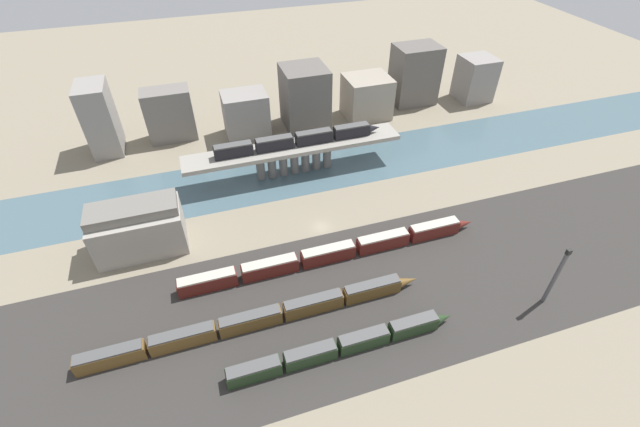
% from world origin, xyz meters
% --- Properties ---
extents(ground_plane, '(400.00, 400.00, 0.00)m').
position_xyz_m(ground_plane, '(0.00, 0.00, 0.00)').
color(ground_plane, gray).
extents(railbed_yard, '(280.00, 42.00, 0.01)m').
position_xyz_m(railbed_yard, '(0.00, -24.00, 0.00)').
color(railbed_yard, '#33302D').
rests_on(railbed_yard, ground).
extents(river_water, '(320.00, 23.97, 0.01)m').
position_xyz_m(river_water, '(0.00, 26.03, 0.00)').
color(river_water, '#47606B').
rests_on(river_water, ground).
extents(bridge, '(64.03, 8.80, 9.28)m').
position_xyz_m(bridge, '(0.00, 26.03, 7.14)').
color(bridge, gray).
rests_on(bridge, ground).
extents(train_on_bridge, '(49.71, 2.90, 3.64)m').
position_xyz_m(train_on_bridge, '(1.63, 26.03, 11.06)').
color(train_on_bridge, black).
rests_on(train_on_bridge, bridge).
extents(train_yard_near, '(46.23, 2.70, 3.56)m').
position_xyz_m(train_yard_near, '(-7.11, -35.65, 1.74)').
color(train_yard_near, '#23381E').
rests_on(train_yard_near, ground).
extents(train_yard_mid, '(70.64, 2.63, 3.76)m').
position_xyz_m(train_yard_mid, '(-21.70, -24.57, 1.84)').
color(train_yard_mid, brown).
rests_on(train_yard_mid, ground).
extents(train_yard_far, '(73.77, 2.88, 3.91)m').
position_xyz_m(train_yard_far, '(-0.58, -11.68, 1.92)').
color(train_yard_far, '#5B1E19').
rests_on(train_yard_far, ground).
extents(warehouse_building, '(20.62, 11.51, 13.16)m').
position_xyz_m(warehouse_building, '(-43.63, 6.26, 6.25)').
color(warehouse_building, '#9E998E').
rests_on(warehouse_building, ground).
extents(signal_tower, '(1.00, 0.83, 15.63)m').
position_xyz_m(signal_tower, '(38.54, -37.47, 7.82)').
color(signal_tower, '#4C4C51').
rests_on(signal_tower, ground).
extents(city_block_far_left, '(8.77, 13.39, 22.07)m').
position_xyz_m(city_block_far_left, '(-53.80, 57.00, 11.04)').
color(city_block_far_left, gray).
rests_on(city_block_far_left, ground).
extents(city_block_left, '(15.11, 8.51, 17.06)m').
position_xyz_m(city_block_left, '(-33.40, 58.41, 8.53)').
color(city_block_left, slate).
rests_on(city_block_left, ground).
extents(city_block_center, '(14.50, 11.14, 14.67)m').
position_xyz_m(city_block_center, '(-9.21, 53.26, 7.34)').
color(city_block_center, gray).
rests_on(city_block_center, ground).
extents(city_block_right, '(14.68, 14.90, 20.55)m').
position_xyz_m(city_block_right, '(11.47, 53.73, 10.27)').
color(city_block_right, '#605B56').
rests_on(city_block_right, ground).
extents(city_block_far_right, '(15.55, 13.70, 14.53)m').
position_xyz_m(city_block_far_right, '(34.40, 53.23, 7.26)').
color(city_block_far_right, gray).
rests_on(city_block_far_right, ground).
extents(city_block_tall, '(16.07, 11.97, 21.34)m').
position_xyz_m(city_block_tall, '(55.65, 58.65, 10.67)').
color(city_block_tall, '#605B56').
rests_on(city_block_tall, ground).
extents(city_block_low, '(12.03, 12.01, 16.19)m').
position_xyz_m(city_block_low, '(79.21, 53.62, 8.10)').
color(city_block_low, gray).
rests_on(city_block_low, ground).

